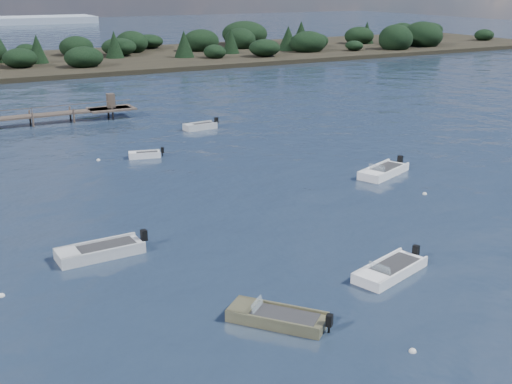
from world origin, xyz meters
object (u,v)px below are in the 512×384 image
dinghy_near_olive (277,319)px  dinghy_mid_white_a (390,272)px  tender_far_grey_b (200,127)px  tender_far_white (145,156)px  dinghy_mid_grey (100,253)px  dinghy_mid_white_b (383,173)px

dinghy_near_olive → dinghy_mid_white_a: bearing=10.6°
tender_far_grey_b → dinghy_mid_white_a: tender_far_grey_b is taller
tender_far_white → dinghy_mid_grey: dinghy_mid_grey is taller
tender_far_grey_b → dinghy_mid_grey: 32.41m
tender_far_grey_b → dinghy_mid_white_b: bearing=-74.7°
dinghy_mid_white_b → tender_far_grey_b: bearing=105.3°
dinghy_mid_white_b → dinghy_mid_white_a: (-11.38, -14.45, -0.02)m
tender_far_white → dinghy_near_olive: (-4.25, -29.97, 0.00)m
tender_far_white → dinghy_mid_grey: 21.06m
dinghy_mid_white_b → dinghy_mid_grey: bearing=-168.5°
tender_far_white → dinghy_mid_white_b: (14.80, -14.07, 0.03)m
tender_far_white → dinghy_mid_white_a: (3.42, -28.52, 0.00)m
dinghy_mid_grey → tender_far_white: bearing=64.1°
tender_far_grey_b → dinghy_near_olive: bearing=-108.9°
tender_far_grey_b → dinghy_mid_white_a: 36.93m
dinghy_mid_white_a → tender_far_grey_b: bearing=81.7°
dinghy_mid_white_b → dinghy_mid_white_a: size_ratio=1.08×
tender_far_grey_b → dinghy_mid_grey: tender_far_grey_b is taller
dinghy_mid_grey → dinghy_mid_white_a: bearing=-37.2°
dinghy_mid_white_a → dinghy_mid_grey: bearing=142.8°
tender_far_white → dinghy_mid_grey: bearing=-115.9°
dinghy_near_olive → tender_far_white: bearing=81.9°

